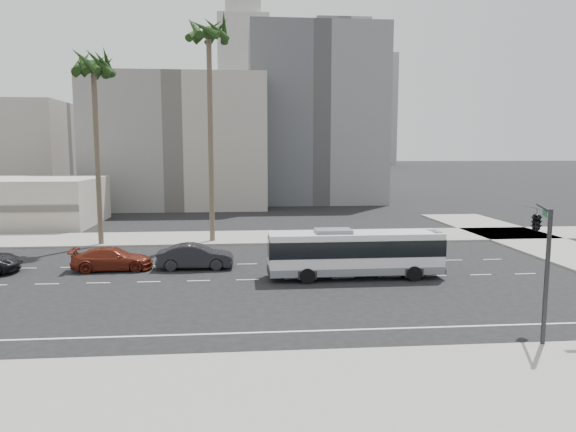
{
  "coord_description": "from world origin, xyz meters",
  "views": [
    {
      "loc": [
        -3.24,
        -31.61,
        7.98
      ],
      "look_at": [
        -0.13,
        4.0,
        3.46
      ],
      "focal_mm": 32.52,
      "sensor_mm": 36.0,
      "label": 1
    }
  ],
  "objects": [
    {
      "name": "sidewalk_north",
      "position": [
        0.0,
        15.5,
        0.07
      ],
      "size": [
        120.0,
        7.0,
        0.15
      ],
      "primitive_type": "cube",
      "color": "gray",
      "rests_on": "ground"
    },
    {
      "name": "civic_tower",
      "position": [
        -2.0,
        250.0,
        38.83
      ],
      "size": [
        42.0,
        42.0,
        129.0
      ],
      "color": "beige",
      "rests_on": "ground"
    },
    {
      "name": "highrise_right",
      "position": [
        45.0,
        230.0,
        35.0
      ],
      "size": [
        26.0,
        26.0,
        70.0
      ],
      "primitive_type": "cube",
      "color": "slate",
      "rests_on": "ground"
    },
    {
      "name": "car_b",
      "position": [
        -11.97,
        3.48,
        0.76
      ],
      "size": [
        2.38,
        5.36,
        1.53
      ],
      "primitive_type": "imported",
      "rotation": [
        0.0,
        0.0,
        1.62
      ],
      "color": "maroon",
      "rests_on": "ground"
    },
    {
      "name": "traffic_signal",
      "position": [
        9.86,
        -9.67,
        4.73
      ],
      "size": [
        2.6,
        3.63,
        5.67
      ],
      "rotation": [
        0.0,
        0.0,
        -0.37
      ],
      "color": "#262628",
      "rests_on": "ground"
    },
    {
      "name": "ground",
      "position": [
        0.0,
        0.0,
        0.0
      ],
      "size": [
        700.0,
        700.0,
        0.0
      ],
      "primitive_type": "plane",
      "color": "black",
      "rests_on": "ground"
    },
    {
      "name": "midrise_beige_west",
      "position": [
        -12.0,
        45.0,
        9.0
      ],
      "size": [
        24.0,
        18.0,
        18.0
      ],
      "primitive_type": "cube",
      "color": "gray",
      "rests_on": "ground"
    },
    {
      "name": "city_bus",
      "position": [
        3.74,
        -0.02,
        1.64
      ],
      "size": [
        10.87,
        2.66,
        3.12
      ],
      "rotation": [
        0.0,
        0.0,
        0.01
      ],
      "color": "silver",
      "rests_on": "ground"
    },
    {
      "name": "sidewalk_south",
      "position": [
        0.0,
        -15.5,
        0.07
      ],
      "size": [
        120.0,
        7.0,
        0.15
      ],
      "primitive_type": "cube",
      "color": "gray",
      "rests_on": "ground"
    },
    {
      "name": "car_a",
      "position": [
        -6.47,
        3.43,
        0.84
      ],
      "size": [
        1.85,
        5.12,
        1.68
      ],
      "primitive_type": "imported",
      "rotation": [
        0.0,
        0.0,
        1.56
      ],
      "color": "black",
      "rests_on": "ground"
    },
    {
      "name": "palm_mid",
      "position": [
        -15.17,
        12.86,
        14.35
      ],
      "size": [
        5.17,
        5.17,
        15.95
      ],
      "rotation": [
        0.0,
        0.0,
        0.03
      ],
      "color": "brown",
      "rests_on": "ground"
    },
    {
      "name": "midrise_beige_far",
      "position": [
        -38.0,
        50.0,
        7.5
      ],
      "size": [
        18.0,
        16.0,
        15.0
      ],
      "primitive_type": "cube",
      "color": "gray",
      "rests_on": "ground"
    },
    {
      "name": "highrise_far",
      "position": [
        70.0,
        260.0,
        30.0
      ],
      "size": [
        22.0,
        22.0,
        60.0
      ],
      "primitive_type": "cube",
      "color": "slate",
      "rests_on": "ground"
    },
    {
      "name": "midrise_gray_center",
      "position": [
        8.0,
        52.0,
        13.0
      ],
      "size": [
        20.0,
        20.0,
        26.0
      ],
      "primitive_type": "cube",
      "color": "#58595C",
      "rests_on": "ground"
    },
    {
      "name": "palm_near",
      "position": [
        -5.91,
        13.66,
        17.28
      ],
      "size": [
        5.67,
        5.67,
        19.07
      ],
      "rotation": [
        0.0,
        0.0,
        -0.12
      ],
      "color": "brown",
      "rests_on": "ground"
    }
  ]
}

